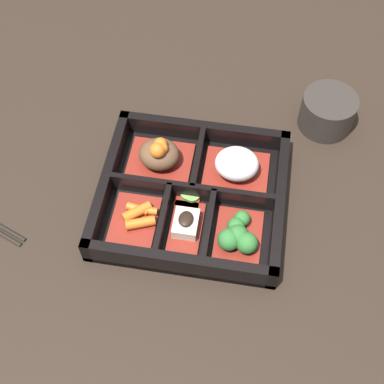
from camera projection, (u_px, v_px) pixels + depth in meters
name	position (u px, v px, depth m)	size (l,w,h in m)	color
ground_plane	(192.00, 201.00, 0.80)	(3.00, 3.00, 0.00)	black
bento_base	(192.00, 199.00, 0.80)	(0.27, 0.24, 0.01)	black
bento_rim	(192.00, 195.00, 0.78)	(0.27, 0.24, 0.04)	black
bowl_stew	(159.00, 155.00, 0.81)	(0.10, 0.09, 0.06)	maroon
bowl_rice	(237.00, 166.00, 0.80)	(0.10, 0.09, 0.05)	maroon
bowl_carrots	(137.00, 217.00, 0.77)	(0.07, 0.09, 0.02)	maroon
bowl_tofu	(186.00, 225.00, 0.75)	(0.05, 0.09, 0.03)	maroon
bowl_greens	(237.00, 235.00, 0.74)	(0.07, 0.09, 0.04)	maroon
bowl_pickles	(189.00, 196.00, 0.79)	(0.04, 0.04, 0.01)	maroon
tea_cup	(328.00, 111.00, 0.86)	(0.09, 0.09, 0.06)	#2D2823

